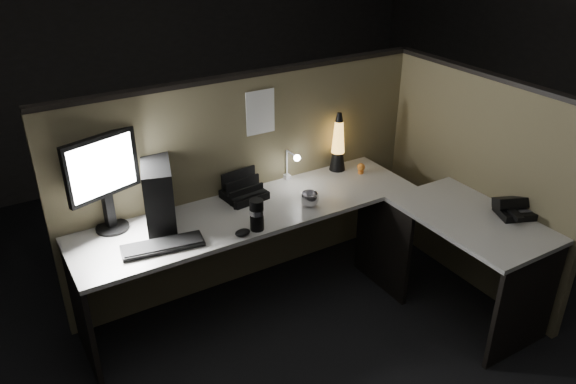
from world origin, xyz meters
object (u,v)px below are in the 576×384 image
monitor (103,174)px  lava_lamp (338,147)px  keyboard (163,246)px  pc_tower (159,194)px  desk_phone (513,208)px

monitor → lava_lamp: 1.67m
keyboard → lava_lamp: (1.47, 0.35, 0.17)m
pc_tower → monitor: 0.34m
pc_tower → keyboard: pc_tower is taller
desk_phone → monitor: bearing=175.4°
pc_tower → desk_phone: bearing=-11.4°
pc_tower → desk_phone: pc_tower is taller
keyboard → desk_phone: 2.17m
desk_phone → pc_tower: bearing=174.3°
keyboard → lava_lamp: lava_lamp is taller
pc_tower → lava_lamp: (1.38, 0.08, -0.01)m
pc_tower → monitor: monitor is taller
pc_tower → monitor: bearing=178.1°
keyboard → lava_lamp: size_ratio=1.06×
pc_tower → keyboard: 0.34m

